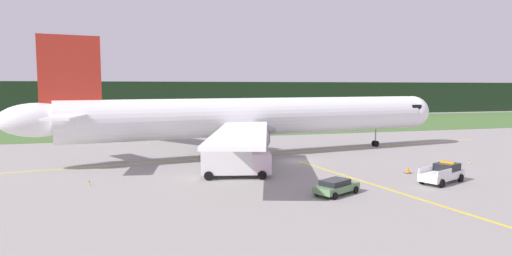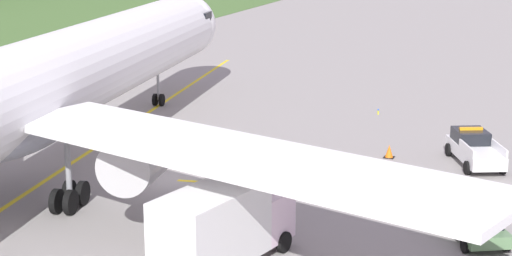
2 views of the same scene
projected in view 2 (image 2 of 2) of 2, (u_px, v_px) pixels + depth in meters
ground at (172, 179)px, 45.14m from camera, size 320.00×320.00×0.00m
taxiway_centerline_main at (42, 183)px, 44.42m from camera, size 79.75×12.21×0.01m
taxiway_centerline_spur at (444, 198)px, 41.99m from camera, size 4.39×27.47×0.01m
airliner at (29, 92)px, 42.46m from camera, size 59.47×46.94×14.68m
ops_pickup_truck at (474, 148)px, 47.68m from camera, size 5.70×3.93×1.94m
catering_truck at (222, 225)px, 33.21m from camera, size 7.27×3.93×3.56m
staff_car at (473, 223)px, 36.54m from camera, size 4.69×3.67×1.30m
apron_cone at (389, 151)px, 49.00m from camera, size 0.61×0.61×0.76m
taxiway_edge_light_east at (378, 111)px, 59.74m from camera, size 0.12×0.12×0.40m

